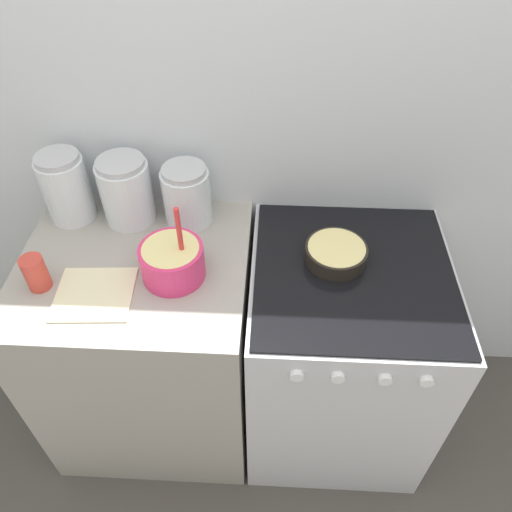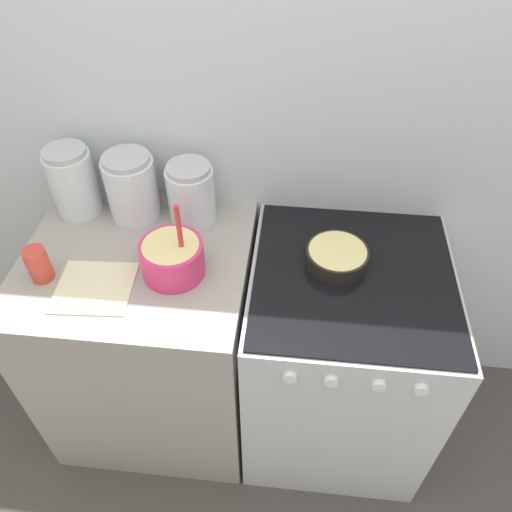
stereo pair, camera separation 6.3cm
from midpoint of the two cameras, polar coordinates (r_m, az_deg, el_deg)
The scene contains 11 objects.
ground_plane at distance 2.24m, azimuth -1.00°, elevation -24.62°, with size 12.00×12.00×0.00m, color #4C4742.
wall_back at distance 1.75m, azimuth 1.31°, elevation 13.76°, with size 4.52×0.05×2.40m.
countertop_cabinet at distance 2.05m, azimuth -10.80°, elevation -9.49°, with size 0.76×0.68×0.93m.
stove at distance 2.00m, azimuth 10.26°, elevation -11.30°, with size 0.67×0.70×0.93m.
mixing_bowl at distance 1.58m, azimuth -8.43°, elevation -0.10°, with size 0.20×0.20×0.27m.
baking_pan at distance 1.65m, azimuth 10.31°, elevation -0.02°, with size 0.20×0.20×0.06m.
storage_jar_left at distance 1.89m, azimuth -19.15°, elevation 7.65°, with size 0.16×0.16×0.25m.
storage_jar_middle at distance 1.81m, azimuth -12.99°, elevation 7.34°, with size 0.18×0.18×0.24m.
storage_jar_right at distance 1.77m, azimuth -6.40°, elevation 6.79°, with size 0.17×0.17×0.22m.
tin_can at distance 1.69m, azimuth -22.65°, elevation -0.90°, with size 0.07×0.07×0.12m.
recipe_page at distance 1.63m, azimuth -16.93°, elevation -3.48°, with size 0.25×0.24×0.01m.
Camera 2 is at (0.15, -0.79, 2.09)m, focal length 35.00 mm.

